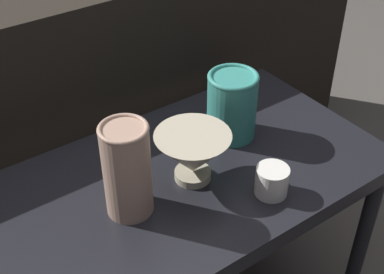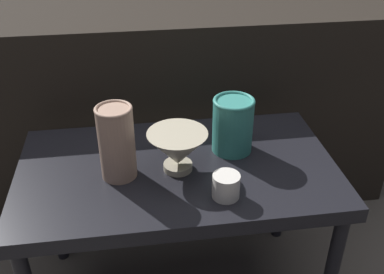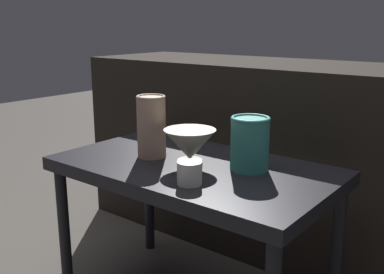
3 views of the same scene
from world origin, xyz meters
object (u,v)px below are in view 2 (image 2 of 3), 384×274
Objects in this scene: vase_textured_left at (117,142)px; vase_colorful_right at (233,124)px; cup at (226,186)px; bowl at (177,150)px.

vase_colorful_right is (0.30, 0.08, -0.02)m from vase_textured_left.
vase_textured_left reaches higher than vase_colorful_right.
cup is at bearing -26.39° from vase_textured_left.
vase_colorful_right is at bearing 73.56° from cup.
bowl is 2.34× the size of cup.
vase_colorful_right reaches higher than cup.
vase_colorful_right is 0.21m from cup.
cup is (0.10, -0.13, -0.03)m from bowl.
bowl is 0.16m from cup.
vase_textured_left is at bearing 153.61° from cup.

